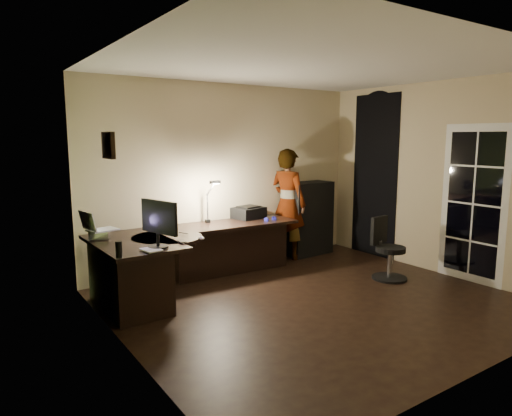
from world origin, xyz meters
TOP-DOWN VIEW (x-y plane):
  - floor at (0.00, 0.00)m, footprint 4.50×4.00m
  - ceiling at (0.00, 0.00)m, footprint 4.50×4.00m
  - wall_back at (0.00, 2.00)m, footprint 4.50×0.01m
  - wall_front at (0.00, -2.00)m, footprint 4.50×0.01m
  - wall_left at (-2.25, 0.00)m, footprint 0.01×4.00m
  - wall_right at (2.25, 0.00)m, footprint 0.01×4.00m
  - green_wall_overlay at (-2.24, 0.00)m, footprint 0.00×4.00m
  - arched_doorway at (2.24, 1.15)m, footprint 0.01×0.90m
  - french_door at (2.24, -0.55)m, footprint 0.02×0.92m
  - framed_picture at (-2.22, 0.45)m, footprint 0.04×0.30m
  - desk_left at (-1.83, 1.04)m, footprint 0.86×1.36m
  - desk_right at (-0.21, 1.61)m, footprint 1.94×0.75m
  - cabinet at (1.38, 1.78)m, footprint 0.82×0.45m
  - laptop_stand at (-2.11, 1.35)m, footprint 0.27×0.25m
  - laptop at (-2.07, 1.35)m, footprint 0.40×0.38m
  - monitor at (-1.72, 0.56)m, footprint 0.26×0.55m
  - mouse at (-1.18, 0.62)m, footprint 0.07×0.10m
  - phone at (-1.40, 0.67)m, footprint 0.10×0.15m
  - pen at (-1.21, 1.04)m, footprint 0.06×0.14m
  - speaker at (-2.19, 0.36)m, footprint 0.08×0.08m
  - notepad at (-1.83, 0.48)m, footprint 0.19×0.24m
  - desk_fan at (-1.31, 1.70)m, footprint 0.23×0.17m
  - headphones at (0.37, 1.45)m, footprint 0.19×0.10m
  - printer at (0.23, 1.80)m, footprint 0.51×0.43m
  - desk_lamp at (-0.46, 1.83)m, footprint 0.27×0.35m
  - office_chair at (1.42, 0.10)m, footprint 0.54×0.54m
  - person at (0.95, 1.78)m, footprint 0.59×0.72m

SIDE VIEW (x-z plane):
  - floor at x=0.00m, z-range -0.01..0.00m
  - desk_right at x=-0.21m, z-range 0.00..0.72m
  - desk_left at x=-1.83m, z-range 0.00..0.77m
  - office_chair at x=1.42m, z-range 0.00..0.85m
  - cabinet at x=1.38m, z-range 0.00..1.20m
  - headphones at x=0.37m, z-range 0.70..0.78m
  - phone at x=-1.40m, z-range 0.78..0.79m
  - pen at x=-1.21m, z-range 0.78..0.80m
  - notepad at x=-1.83m, z-range 0.78..0.80m
  - printer at x=0.23m, z-range 0.70..0.90m
  - mouse at x=-1.18m, z-range 0.78..0.82m
  - laptop_stand at x=-2.11m, z-range 0.78..0.87m
  - desk_fan at x=-1.31m, z-range 0.70..1.01m
  - speaker at x=-2.19m, z-range 0.78..0.95m
  - person at x=0.95m, z-range 0.00..1.75m
  - monitor at x=-1.72m, z-range 0.78..1.14m
  - laptop at x=-2.07m, z-range 0.87..1.10m
  - desk_lamp at x=-0.46m, z-range 0.70..1.38m
  - french_door at x=2.24m, z-range 0.00..2.10m
  - arched_doorway at x=2.24m, z-range 0.00..2.60m
  - wall_back at x=0.00m, z-range 0.00..2.70m
  - wall_front at x=0.00m, z-range 0.00..2.70m
  - wall_left at x=-2.25m, z-range 0.00..2.70m
  - wall_right at x=2.25m, z-range 0.00..2.70m
  - green_wall_overlay at x=-2.24m, z-range 0.00..2.70m
  - framed_picture at x=-2.22m, z-range 1.73..1.98m
  - ceiling at x=0.00m, z-range 2.70..2.71m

